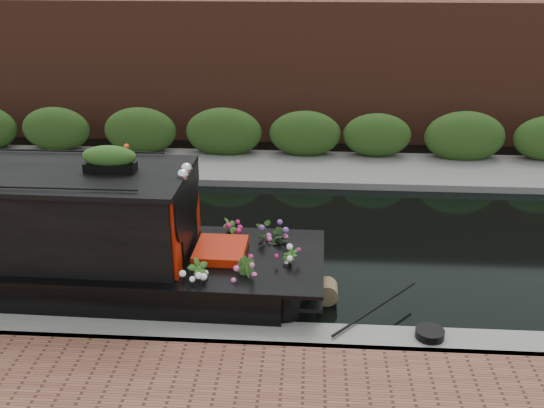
{
  "coord_description": "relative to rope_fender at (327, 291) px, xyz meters",
  "views": [
    {
      "loc": [
        2.51,
        -10.61,
        5.44
      ],
      "look_at": [
        1.85,
        -0.6,
        1.13
      ],
      "focal_mm": 40.0,
      "sensor_mm": 36.0,
      "label": 1
    }
  ],
  "objects": [
    {
      "name": "coiled_mooring_rope",
      "position": [
        1.45,
        -1.26,
        0.13
      ],
      "size": [
        0.42,
        0.42,
        0.12
      ],
      "primitive_type": "cylinder",
      "color": "black",
      "rests_on": "near_bank_coping"
    },
    {
      "name": "far_hedge",
      "position": [
        -2.85,
        7.09,
        -0.18
      ],
      "size": [
        40.0,
        1.1,
        2.8
      ],
      "primitive_type": "cube",
      "color": "#244216",
      "rests_on": "ground"
    },
    {
      "name": "rope_fender",
      "position": [
        0.0,
        0.0,
        0.0
      ],
      "size": [
        0.36,
        0.37,
        0.36
      ],
      "primitive_type": "cylinder",
      "rotation": [
        1.57,
        0.0,
        0.0
      ],
      "color": "brown",
      "rests_on": "ground"
    },
    {
      "name": "near_bank_coping",
      "position": [
        -2.85,
        -1.31,
        -0.18
      ],
      "size": [
        40.0,
        0.6,
        0.5
      ],
      "primitive_type": "cube",
      "color": "gray",
      "rests_on": "ground"
    },
    {
      "name": "far_bank_path",
      "position": [
        -2.85,
        6.19,
        -0.18
      ],
      "size": [
        40.0,
        2.4,
        0.34
      ],
      "primitive_type": "cube",
      "color": "slate",
      "rests_on": "ground"
    },
    {
      "name": "ground",
      "position": [
        -2.85,
        1.99,
        -0.18
      ],
      "size": [
        80.0,
        80.0,
        0.0
      ],
      "primitive_type": "plane",
      "color": "black",
      "rests_on": "ground"
    },
    {
      "name": "far_brick_wall",
      "position": [
        -2.85,
        9.19,
        -0.18
      ],
      "size": [
        40.0,
        1.0,
        8.0
      ],
      "primitive_type": "cube",
      "color": "#562B1D",
      "rests_on": "ground"
    }
  ]
}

